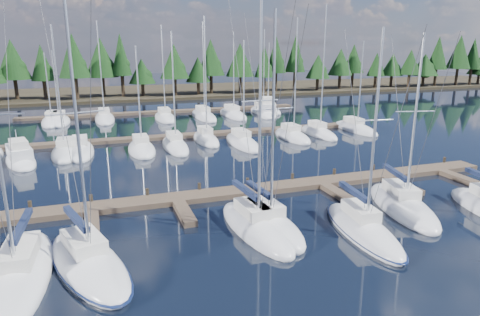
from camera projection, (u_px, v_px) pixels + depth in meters
name	position (u px, v px, depth m)	size (l,w,h in m)	color
ground	(212.00, 156.00, 44.72)	(260.00, 260.00, 0.00)	black
far_shore	(144.00, 92.00, 99.45)	(220.00, 30.00, 0.60)	#2F271A
main_dock	(255.00, 193.00, 33.12)	(44.00, 6.13, 0.90)	brown
back_docks	(177.00, 122.00, 62.55)	(50.00, 21.80, 0.40)	brown
front_sailboat_0	(20.00, 276.00, 21.13)	(3.32, 10.51, 15.29)	silver
front_sailboat_1	(88.00, 263.00, 22.40)	(5.80, 9.99, 15.01)	silver
front_sailboat_2	(255.00, 227.00, 26.76)	(3.29, 9.01, 14.99)	silver
front_sailboat_3	(268.00, 225.00, 27.03)	(3.60, 7.94, 14.04)	silver
front_sailboat_4	(362.00, 229.00, 26.43)	(3.50, 9.12, 13.06)	silver
front_sailboat_5	(402.00, 205.00, 30.31)	(5.14, 9.65, 12.85)	silver
back_sailboat_rows	(184.00, 127.00, 58.49)	(46.35, 32.52, 16.69)	silver
motor_yacht_left	(20.00, 159.00, 41.99)	(4.53, 8.22, 3.89)	silver
motor_yacht_right	(268.00, 112.00, 70.20)	(6.32, 10.16, 4.83)	silver
tree_line	(137.00, 63.00, 88.00)	(184.71, 11.68, 12.87)	black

